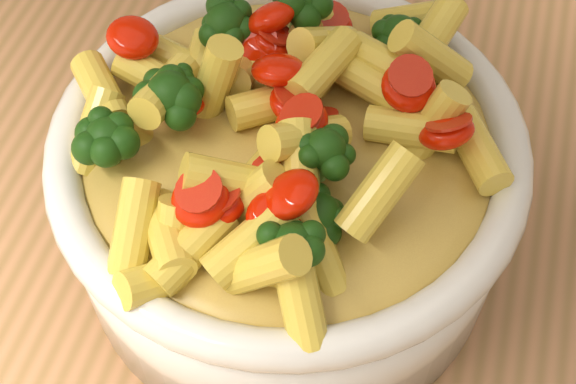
# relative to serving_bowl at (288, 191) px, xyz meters

# --- Properties ---
(serving_bowl) EXTENTS (0.24, 0.24, 0.10)m
(serving_bowl) POSITION_rel_serving_bowl_xyz_m (0.00, 0.00, 0.00)
(serving_bowl) COLOR silver
(serving_bowl) RESTS_ON table
(pasta_salad) EXTENTS (0.19, 0.19, 0.04)m
(pasta_salad) POSITION_rel_serving_bowl_xyz_m (0.00, 0.00, 0.06)
(pasta_salad) COLOR #E9C649
(pasta_salad) RESTS_ON serving_bowl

